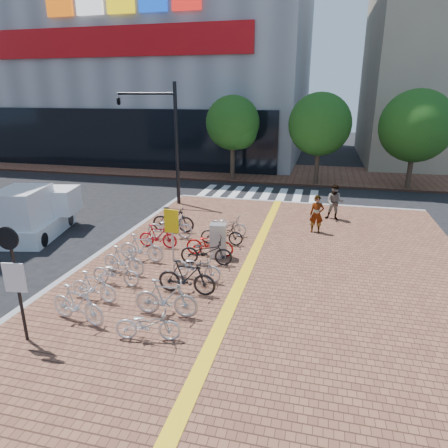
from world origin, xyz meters
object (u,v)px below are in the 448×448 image
(bike_11, at_px, (197,267))
(box_truck, at_px, (37,213))
(bike_0, at_px, (77,304))
(bike_10, at_px, (187,277))
(bike_13, at_px, (210,244))
(bike_8, at_px, (148,324))
(bike_15, at_px, (228,225))
(pedestrian_a, at_px, (317,214))
(bike_5, at_px, (158,236))
(bike_9, at_px, (166,298))
(bike_1, at_px, (94,286))
(bike_4, at_px, (141,248))
(bike_7, at_px, (173,220))
(utility_box, at_px, (218,241))
(pedestrian_b, at_px, (335,202))
(bike_6, at_px, (170,227))
(bike_12, at_px, (206,251))
(yellow_sign, at_px, (172,226))
(bike_2, at_px, (116,272))
(bike_3, at_px, (124,260))
(traffic_light_pole, at_px, (150,121))
(bike_14, at_px, (222,234))
(notice_sign, at_px, (14,271))

(bike_11, height_order, box_truck, box_truck)
(bike_0, bearing_deg, bike_10, -35.10)
(bike_10, relative_size, bike_13, 1.00)
(bike_8, height_order, bike_15, bike_15)
(bike_10, bearing_deg, pedestrian_a, -28.84)
(bike_5, xyz_separation_m, bike_9, (2.31, -4.89, 0.07))
(bike_1, distance_m, bike_4, 3.15)
(bike_4, bearing_deg, bike_1, 179.20)
(bike_7, height_order, bike_10, bike_7)
(bike_8, xyz_separation_m, utility_box, (0.36, 5.72, 0.22))
(bike_8, relative_size, bike_10, 0.90)
(bike_1, bearing_deg, pedestrian_b, -29.80)
(bike_6, height_order, bike_12, bike_6)
(pedestrian_a, xyz_separation_m, utility_box, (-3.59, -3.86, -0.19))
(box_truck, bearing_deg, pedestrian_b, 22.15)
(yellow_sign, bearing_deg, bike_1, -110.15)
(bike_5, bearing_deg, bike_0, 178.51)
(bike_2, distance_m, yellow_sign, 2.70)
(bike_2, bearing_deg, bike_8, -138.07)
(bike_2, xyz_separation_m, bike_4, (-0.02, 2.01, 0.09))
(bike_15, xyz_separation_m, yellow_sign, (-1.32, -3.39, 0.94))
(bike_3, height_order, bike_12, bike_12)
(bike_2, distance_m, box_truck, 7.09)
(bike_1, height_order, bike_2, bike_1)
(bike_5, bearing_deg, bike_8, -161.68)
(pedestrian_b, bearing_deg, bike_2, -118.80)
(bike_10, bearing_deg, bike_12, 0.63)
(bike_9, height_order, bike_10, bike_10)
(bike_3, distance_m, traffic_light_pole, 10.60)
(bike_12, height_order, box_truck, box_truck)
(bike_13, height_order, traffic_light_pole, traffic_light_pole)
(bike_9, xyz_separation_m, bike_14, (0.14, 5.84, -0.09))
(bike_12, distance_m, bike_14, 2.11)
(utility_box, height_order, traffic_light_pole, traffic_light_pole)
(bike_11, distance_m, pedestrian_a, 7.07)
(bike_0, bearing_deg, pedestrian_a, -22.62)
(bike_13, bearing_deg, bike_15, -4.85)
(bike_15, relative_size, box_truck, 0.42)
(bike_15, bearing_deg, bike_6, 123.16)
(bike_3, bearing_deg, utility_box, -43.41)
(bike_14, bearing_deg, bike_9, 175.83)
(utility_box, bearing_deg, bike_4, -158.03)
(bike_4, bearing_deg, bike_2, -178.46)
(bike_14, bearing_deg, bike_10, 177.10)
(bike_9, bearing_deg, bike_5, 22.42)
(pedestrian_a, height_order, traffic_light_pole, traffic_light_pole)
(bike_2, relative_size, bike_11, 0.93)
(bike_12, bearing_deg, bike_5, 58.40)
(bike_5, relative_size, notice_sign, 0.52)
(bike_0, bearing_deg, utility_box, -14.42)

